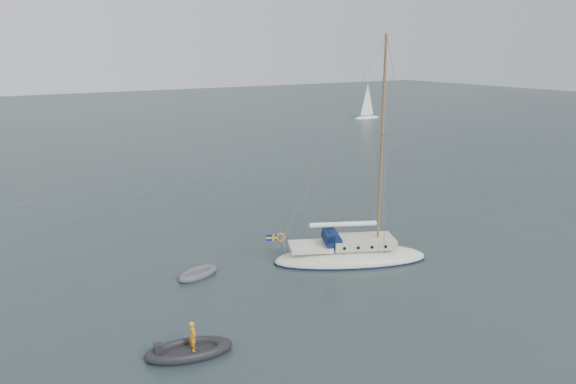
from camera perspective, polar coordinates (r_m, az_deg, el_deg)
ground at (r=35.68m, az=3.36°, el=-7.60°), size 300.00×300.00×0.00m
sailboat at (r=36.34m, az=6.41°, el=-5.35°), size 10.42×3.12×14.84m
dinghy at (r=34.59m, az=-9.14°, el=-8.17°), size 2.89×1.31×0.41m
rib at (r=26.53m, az=-10.05°, el=-15.49°), size 3.98×1.81×1.60m
distant_yacht_b at (r=110.22m, az=8.07°, el=9.05°), size 5.60×2.99×7.42m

